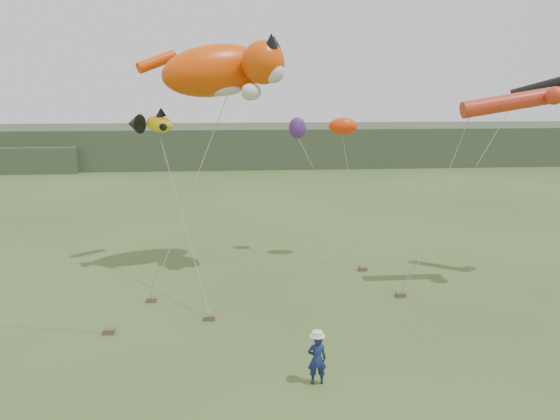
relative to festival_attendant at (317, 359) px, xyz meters
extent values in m
plane|color=#385123|center=(0.34, 1.28, -0.71)|extent=(120.00, 120.00, 0.00)
cube|color=#2D3D28|center=(0.34, 46.28, 1.29)|extent=(90.00, 12.00, 4.00)
imported|color=navy|center=(0.00, 0.00, 0.00)|extent=(0.52, 0.34, 1.43)
cube|color=brown|center=(-5.36, 6.33, -0.63)|extent=(0.35, 0.28, 0.18)
cube|color=brown|center=(-3.09, 4.48, -0.63)|extent=(0.35, 0.28, 0.18)
cube|color=brown|center=(4.20, 6.05, -0.63)|extent=(0.35, 0.28, 0.18)
cube|color=brown|center=(-6.34, 3.64, -0.63)|extent=(0.35, 0.28, 0.18)
cube|color=brown|center=(3.46, 9.23, -0.63)|extent=(0.35, 0.28, 0.18)
ellipsoid|color=#DE4105|center=(-2.85, 10.46, 7.92)|extent=(5.38, 3.79, 2.72)
sphere|color=#DE4105|center=(-0.89, 9.48, 8.22)|extent=(1.76, 1.76, 1.76)
cone|color=black|center=(-0.60, 8.99, 9.05)|extent=(0.55, 0.67, 0.66)
cone|color=black|center=(-0.40, 9.97, 9.05)|extent=(0.55, 0.63, 0.63)
sphere|color=beige|center=(-0.50, 9.18, 7.83)|extent=(0.88, 0.88, 0.88)
ellipsoid|color=beige|center=(-2.65, 10.16, 7.14)|extent=(1.72, 0.86, 0.54)
sphere|color=beige|center=(-1.48, 8.89, 7.04)|extent=(0.69, 0.69, 0.69)
sphere|color=beige|center=(-1.28, 10.26, 7.04)|extent=(0.69, 0.69, 0.69)
cylinder|color=#DE4105|center=(-5.39, 11.24, 8.32)|extent=(1.82, 1.34, 1.06)
ellipsoid|color=yellow|center=(-5.22, 9.81, 5.74)|extent=(1.43, 1.12, 0.81)
cone|color=black|center=(-6.31, 10.09, 5.74)|extent=(0.95, 1.02, 0.82)
cone|color=black|center=(-5.13, 9.81, 6.24)|extent=(0.45, 0.45, 0.36)
cone|color=black|center=(-4.95, 9.36, 5.65)|extent=(0.48, 0.51, 0.36)
cone|color=black|center=(-4.95, 10.27, 5.65)|extent=(0.48, 0.51, 0.36)
cylinder|color=black|center=(10.59, 8.06, 7.28)|extent=(2.79, 2.09, 1.35)
cylinder|color=red|center=(8.19, 6.83, 6.64)|extent=(3.50, 0.70, 1.17)
sphere|color=red|center=(9.74, 6.27, 6.92)|extent=(0.69, 0.69, 0.69)
ellipsoid|color=#F53109|center=(2.79, 11.18, 5.52)|extent=(1.31, 0.77, 0.77)
ellipsoid|color=#4E2576|center=(0.83, 12.16, 5.38)|extent=(0.81, 0.54, 0.99)
camera|label=1|loc=(-2.13, -13.41, 7.14)|focal=35.00mm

